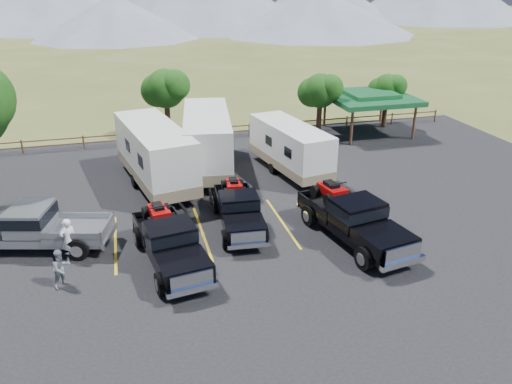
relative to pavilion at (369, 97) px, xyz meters
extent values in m
plane|color=#4E5725|center=(-13.00, -17.00, -2.79)|extent=(320.00, 320.00, 0.00)
cube|color=black|center=(-13.00, -14.00, -2.77)|extent=(44.00, 34.00, 0.04)
cube|color=gold|center=(-19.00, -13.00, -2.74)|extent=(0.12, 5.50, 0.01)
cube|color=gold|center=(-15.00, -13.00, -2.74)|extent=(0.12, 5.50, 0.01)
cube|color=gold|center=(-11.00, -13.00, -2.74)|extent=(0.12, 5.50, 0.01)
cube|color=gold|center=(-7.00, -13.00, -2.74)|extent=(0.12, 5.50, 0.01)
cylinder|color=black|center=(-4.00, 0.00, -1.39)|extent=(0.39, 0.39, 2.80)
sphere|color=#164B12|center=(-4.00, 0.00, 0.71)|extent=(2.52, 2.52, 2.52)
sphere|color=#164B12|center=(-3.46, -0.45, 0.98)|extent=(1.98, 1.98, 1.98)
sphere|color=#164B12|center=(-4.50, 0.40, 0.53)|extent=(2.16, 2.16, 2.16)
cylinder|color=black|center=(2.00, 1.00, -1.53)|extent=(0.38, 0.38, 2.52)
sphere|color=#164B12|center=(2.00, 1.00, 0.36)|extent=(2.24, 2.24, 2.24)
sphere|color=#164B12|center=(2.48, 0.60, 0.60)|extent=(1.76, 1.76, 1.76)
sphere|color=#164B12|center=(1.55, 1.35, 0.20)|extent=(1.92, 1.92, 1.92)
cylinder|color=black|center=(-15.00, 2.00, -1.25)|extent=(0.41, 0.41, 3.08)
sphere|color=#164B12|center=(-15.00, 2.00, 1.06)|extent=(2.80, 2.80, 2.80)
sphere|color=#164B12|center=(-14.40, 1.50, 1.36)|extent=(2.20, 2.20, 2.20)
sphere|color=#164B12|center=(-15.56, 2.44, 0.86)|extent=(2.40, 2.40, 2.40)
cylinder|color=brown|center=(-25.00, 1.50, -2.29)|extent=(0.12, 0.12, 1.00)
cylinder|color=brown|center=(-21.00, 1.50, -2.29)|extent=(0.12, 0.12, 1.00)
cylinder|color=brown|center=(-17.00, 1.50, -2.29)|extent=(0.12, 0.12, 1.00)
cylinder|color=brown|center=(-13.00, 1.50, -2.29)|extent=(0.12, 0.12, 1.00)
cylinder|color=brown|center=(-9.00, 1.50, -2.29)|extent=(0.12, 0.12, 1.00)
cylinder|color=brown|center=(-5.00, 1.50, -2.29)|extent=(0.12, 0.12, 1.00)
cylinder|color=brown|center=(-1.00, 1.50, -2.29)|extent=(0.12, 0.12, 1.00)
cylinder|color=brown|center=(3.00, 1.50, -2.29)|extent=(0.12, 0.12, 1.00)
cylinder|color=brown|center=(7.00, 1.50, -2.29)|extent=(0.12, 0.12, 1.00)
cube|color=brown|center=(-11.00, 1.50, -2.34)|extent=(36.00, 0.06, 0.08)
cube|color=brown|center=(-11.00, 1.50, -1.94)|extent=(36.00, 0.06, 0.08)
cylinder|color=brown|center=(-2.50, -2.50, -1.49)|extent=(0.20, 0.20, 2.60)
cylinder|color=brown|center=(-2.50, 2.50, -1.49)|extent=(0.20, 0.20, 2.60)
cylinder|color=brown|center=(2.50, -2.50, -1.49)|extent=(0.20, 0.20, 2.60)
cylinder|color=brown|center=(2.50, 2.50, -1.49)|extent=(0.20, 0.20, 2.60)
cube|color=#1C6234|center=(0.00, 0.00, -0.04)|extent=(6.20, 6.20, 0.35)
cube|color=#1C6234|center=(0.00, 0.00, 0.26)|extent=(3.50, 3.50, 0.35)
cone|color=slate|center=(-18.00, 70.00, 1.21)|extent=(32.00, 32.00, 8.00)
cone|color=slate|center=(22.00, 67.00, 1.71)|extent=(40.00, 40.00, 9.00)
cube|color=black|center=(-16.70, -15.41, -2.11)|extent=(2.77, 6.03, 0.37)
cube|color=black|center=(-16.39, -17.34, -1.73)|extent=(2.22, 2.12, 0.51)
cube|color=black|center=(-16.68, -15.53, -1.37)|extent=(2.14, 1.87, 1.02)
cube|color=black|center=(-16.68, -15.53, -1.22)|extent=(2.19, 1.94, 0.46)
cube|color=black|center=(-16.99, -13.60, -1.83)|extent=(2.32, 2.72, 0.56)
cube|color=silver|center=(-16.22, -18.37, -1.78)|extent=(1.62, 0.34, 0.56)
cube|color=silver|center=(-16.21, -18.43, -2.17)|extent=(2.00, 0.50, 0.22)
cube|color=silver|center=(-17.18, -12.39, -2.17)|extent=(2.00, 0.48, 0.22)
cylinder|color=black|center=(-17.32, -17.55, -2.29)|extent=(0.45, 0.95, 0.92)
cylinder|color=black|center=(-15.43, -17.25, -2.29)|extent=(0.45, 0.95, 0.92)
cylinder|color=black|center=(-17.96, -13.57, -2.29)|extent=(0.45, 0.95, 0.92)
cylinder|color=black|center=(-16.07, -13.27, -2.29)|extent=(0.45, 0.95, 0.92)
cube|color=#960808|center=(-16.99, -13.60, -1.14)|extent=(0.91, 1.42, 0.36)
cube|color=black|center=(-16.99, -13.60, -0.88)|extent=(0.52, 0.82, 0.18)
cube|color=#960808|center=(-16.90, -14.15, -1.04)|extent=(0.86, 0.48, 0.22)
cylinder|color=black|center=(-16.91, -14.05, -0.68)|extent=(0.91, 0.21, 0.06)
cylinder|color=black|center=(-17.35, -14.22, -1.34)|extent=(0.35, 0.61, 0.57)
cylinder|color=black|center=(-16.44, -14.08, -1.34)|extent=(0.35, 0.61, 0.57)
cylinder|color=black|center=(-17.53, -13.12, -1.34)|extent=(0.35, 0.61, 0.57)
cylinder|color=black|center=(-16.62, -12.97, -1.34)|extent=(0.35, 0.61, 0.57)
cube|color=black|center=(-13.18, -12.88, -2.15)|extent=(2.16, 5.50, 0.34)
cube|color=black|center=(-13.32, -14.68, -1.80)|extent=(1.94, 1.84, 0.47)
cube|color=black|center=(-13.19, -12.99, -1.47)|extent=(1.89, 1.61, 0.94)
cube|color=black|center=(-13.19, -12.99, -1.33)|extent=(1.93, 1.67, 0.42)
cube|color=black|center=(-13.04, -11.19, -1.89)|extent=(1.99, 2.40, 0.52)
cube|color=silver|center=(-13.40, -15.64, -1.85)|extent=(1.51, 0.20, 0.52)
cube|color=silver|center=(-13.41, -15.70, -2.21)|extent=(1.86, 0.32, 0.21)
cube|color=silver|center=(-12.95, -10.06, -2.21)|extent=(1.86, 0.30, 0.21)
cylinder|color=black|center=(-14.21, -14.67, -2.32)|extent=(0.35, 0.87, 0.85)
cylinder|color=black|center=(-12.44, -14.81, -2.32)|extent=(0.35, 0.87, 0.85)
cylinder|color=black|center=(-13.91, -10.95, -2.32)|extent=(0.35, 0.87, 0.85)
cylinder|color=black|center=(-12.15, -11.09, -2.32)|extent=(0.35, 0.87, 0.85)
cube|color=#960808|center=(-13.04, -11.19, -1.26)|extent=(0.76, 1.28, 0.33)
cube|color=black|center=(-13.04, -11.19, -1.02)|extent=(0.43, 0.74, 0.17)
cube|color=#960808|center=(-13.08, -11.70, -1.16)|extent=(0.78, 0.39, 0.21)
cylinder|color=black|center=(-13.08, -11.61, -0.83)|extent=(0.85, 0.12, 0.06)
cylinder|color=black|center=(-13.51, -11.67, -1.45)|extent=(0.29, 0.55, 0.53)
cylinder|color=black|center=(-12.66, -11.74, -1.45)|extent=(0.29, 0.55, 0.53)
cylinder|color=black|center=(-13.42, -10.64, -1.45)|extent=(0.29, 0.55, 0.53)
cylinder|color=black|center=(-12.58, -10.70, -1.45)|extent=(0.29, 0.55, 0.53)
cube|color=black|center=(-8.41, -15.56, -2.05)|extent=(3.15, 6.59, 0.40)
cube|color=black|center=(-8.02, -17.65, -1.64)|extent=(2.46, 2.35, 0.56)
cube|color=black|center=(-8.38, -15.69, -1.25)|extent=(2.37, 2.08, 1.11)
cube|color=black|center=(-8.38, -15.69, -1.08)|extent=(2.42, 2.15, 0.50)
cube|color=black|center=(-8.77, -13.59, -1.74)|extent=(2.58, 3.00, 0.61)
cube|color=silver|center=(-7.82, -18.77, -1.69)|extent=(1.76, 0.41, 0.61)
cube|color=silver|center=(-7.81, -18.83, -2.11)|extent=(2.18, 0.59, 0.24)
cube|color=silver|center=(-9.01, -12.28, -2.11)|extent=(2.17, 0.57, 0.24)
cylinder|color=black|center=(-9.04, -17.91, -2.25)|extent=(0.51, 1.04, 1.00)
cylinder|color=black|center=(-6.99, -17.53, -2.25)|extent=(0.51, 1.04, 1.00)
cylinder|color=black|center=(-9.83, -13.58, -2.25)|extent=(0.51, 1.04, 1.00)
cylinder|color=black|center=(-7.78, -13.21, -2.25)|extent=(0.51, 1.04, 1.00)
cube|color=#960808|center=(-8.77, -13.59, -0.99)|extent=(1.02, 1.56, 0.39)
cube|color=black|center=(-8.77, -13.59, -0.72)|extent=(0.59, 0.90, 0.20)
cube|color=#960808|center=(-8.66, -14.19, -0.88)|extent=(0.94, 0.54, 0.24)
cylinder|color=black|center=(-8.68, -14.08, -0.49)|extent=(0.99, 0.25, 0.07)
cylinder|color=black|center=(-9.15, -14.28, -1.22)|extent=(0.40, 0.66, 0.62)
cylinder|color=black|center=(-8.17, -14.10, -1.22)|extent=(0.40, 0.66, 0.62)
cylinder|color=black|center=(-9.37, -13.08, -1.22)|extent=(0.40, 0.66, 0.62)
cylinder|color=black|center=(-8.39, -12.90, -1.22)|extent=(0.40, 0.66, 0.62)
cube|color=white|center=(-16.57, -6.59, -0.67)|extent=(4.18, 8.54, 2.95)
cube|color=gray|center=(-16.57, -6.59, -1.82)|extent=(4.22, 8.59, 0.65)
cube|color=black|center=(-17.46, -8.85, -0.38)|extent=(0.22, 0.97, 0.65)
cube|color=black|center=(-14.87, -8.33, -0.38)|extent=(0.22, 0.97, 0.65)
cylinder|color=black|center=(-17.84, -6.51, -2.37)|extent=(0.42, 0.80, 0.76)
cylinder|color=black|center=(-15.43, -6.02, -2.37)|extent=(0.42, 0.80, 0.76)
cube|color=black|center=(-15.57, -11.56, -2.20)|extent=(0.52, 1.95, 0.11)
cube|color=white|center=(-13.30, -4.98, -0.63)|extent=(3.88, 8.67, 3.01)
cube|color=gray|center=(-13.30, -4.98, -1.80)|extent=(3.92, 8.71, 0.67)
cube|color=black|center=(-14.94, -6.85, -0.33)|extent=(0.17, 1.00, 0.67)
cube|color=black|center=(-12.27, -7.25, -0.33)|extent=(0.17, 1.00, 0.67)
cylinder|color=black|center=(-14.49, -4.47, -2.36)|extent=(0.39, 0.81, 0.78)
cylinder|color=black|center=(-12.00, -4.84, -2.36)|extent=(0.39, 0.81, 0.78)
cube|color=black|center=(-14.06, -10.11, -2.19)|extent=(0.43, 2.01, 0.11)
cube|color=white|center=(-8.50, -6.58, -0.99)|extent=(3.44, 7.21, 2.49)
cube|color=gray|center=(-8.50, -6.58, -1.96)|extent=(3.46, 7.25, 0.55)
cube|color=black|center=(-9.28, -8.49, -0.74)|extent=(0.17, 0.82, 0.55)
cube|color=black|center=(-7.08, -8.08, -0.74)|extent=(0.17, 0.82, 0.55)
cylinder|color=black|center=(-9.57, -6.50, -2.42)|extent=(0.34, 0.68, 0.65)
cylinder|color=black|center=(-7.52, -6.12, -2.42)|extent=(0.34, 0.68, 0.65)
cube|color=black|center=(-7.72, -10.80, -2.29)|extent=(0.41, 1.65, 0.09)
cube|color=gray|center=(-22.33, -12.54, -2.07)|extent=(6.45, 3.50, 0.39)
cube|color=gray|center=(-22.45, -12.51, -1.29)|extent=(2.15, 2.39, 1.08)
cube|color=black|center=(-22.45, -12.51, -1.13)|extent=(2.22, 2.45, 0.48)
cube|color=gray|center=(-20.45, -13.04, -1.77)|extent=(3.03, 2.67, 0.59)
cube|color=silver|center=(-19.20, -13.37, -2.13)|extent=(0.71, 2.09, 0.24)
cylinder|color=black|center=(-24.13, -11.01, -2.26)|extent=(1.02, 0.56, 0.97)
cylinder|color=black|center=(-20.00, -12.11, -2.26)|extent=(1.02, 0.56, 0.97)
cylinder|color=black|center=(-20.53, -14.07, -2.26)|extent=(1.02, 0.56, 0.97)
imported|color=white|center=(-20.83, -13.96, -1.78)|extent=(0.84, 0.75, 1.93)
imported|color=gray|center=(-20.97, -16.00, -1.94)|extent=(0.99, 0.97, 1.61)
camera|label=1|loc=(-17.94, -33.90, 8.49)|focal=35.00mm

